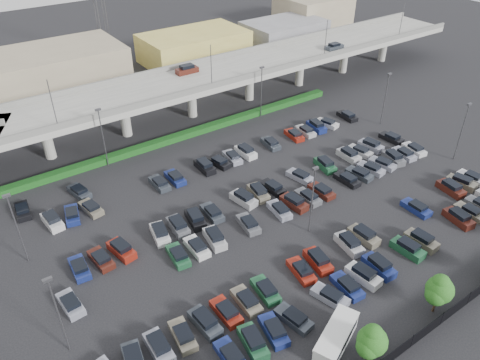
% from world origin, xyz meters
% --- Properties ---
extents(ground, '(280.00, 280.00, 0.00)m').
position_xyz_m(ground, '(0.00, 0.00, 0.00)').
color(ground, black).
extents(overpass, '(150.00, 13.00, 15.80)m').
position_xyz_m(overpass, '(-0.25, 32.01, 6.97)').
color(overpass, gray).
rests_on(overpass, ground).
extents(hedge, '(66.00, 1.60, 1.10)m').
position_xyz_m(hedge, '(0.00, 25.00, 0.55)').
color(hedge, '#103912').
rests_on(hedge, ground).
extents(fence, '(70.00, 0.10, 2.00)m').
position_xyz_m(fence, '(-0.05, -28.00, 0.90)').
color(fence, black).
rests_on(fence, ground).
extents(tree_row, '(65.07, 3.66, 5.94)m').
position_xyz_m(tree_row, '(0.70, -26.53, 3.52)').
color(tree_row, '#332316').
rests_on(tree_row, ground).
extents(shuttle_bus, '(7.32, 4.94, 2.23)m').
position_xyz_m(shuttle_bus, '(-10.15, -23.28, 1.22)').
color(shuttle_bus, silver).
rests_on(shuttle_bus, ground).
extents(parked_cars, '(62.96, 41.69, 1.67)m').
position_xyz_m(parked_cars, '(-0.68, -3.99, 0.63)').
color(parked_cars, black).
rests_on(parked_cars, ground).
extents(light_poles, '(66.90, 48.38, 10.30)m').
position_xyz_m(light_poles, '(-4.13, 2.00, 6.24)').
color(light_poles, '#454449').
rests_on(light_poles, ground).
extents(distant_buildings, '(138.00, 24.00, 9.00)m').
position_xyz_m(distant_buildings, '(12.38, 61.81, 3.74)').
color(distant_buildings, slate).
rests_on(distant_buildings, ground).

